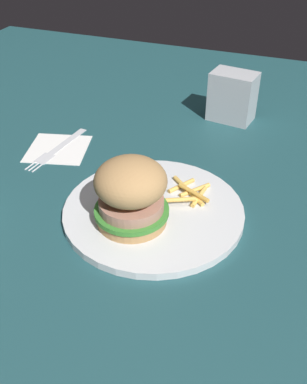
{
  "coord_description": "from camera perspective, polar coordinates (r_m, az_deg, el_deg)",
  "views": [
    {
      "loc": [
        -0.49,
        -0.21,
        0.43
      ],
      "look_at": [
        0.02,
        -0.02,
        0.04
      ],
      "focal_mm": 41.94,
      "sensor_mm": 36.0,
      "label": 1
    }
  ],
  "objects": [
    {
      "name": "ground_plane",
      "position": [
        0.69,
        -1.98,
        -3.3
      ],
      "size": [
        1.6,
        1.6,
        0.0
      ],
      "primitive_type": "plane",
      "color": "#1E474C"
    },
    {
      "name": "plate",
      "position": [
        0.69,
        -0.0,
        -2.43
      ],
      "size": [
        0.28,
        0.28,
        0.01
      ],
      "primitive_type": "cylinder",
      "color": "silver",
      "rests_on": "ground_plane"
    },
    {
      "name": "sandwich",
      "position": [
        0.63,
        -2.89,
        -0.07
      ],
      "size": [
        0.11,
        0.11,
        0.1
      ],
      "color": "tan",
      "rests_on": "plate"
    },
    {
      "name": "fries_pile",
      "position": [
        0.71,
        4.62,
        -0.02
      ],
      "size": [
        0.08,
        0.07,
        0.01
      ],
      "color": "#E5B251",
      "rests_on": "plate"
    },
    {
      "name": "napkin",
      "position": [
        0.88,
        -12.05,
        5.44
      ],
      "size": [
        0.13,
        0.13,
        0.0
      ],
      "primitive_type": "cube",
      "rotation": [
        0.0,
        0.0,
        0.26
      ],
      "color": "white",
      "rests_on": "ground_plane"
    },
    {
      "name": "fork",
      "position": [
        0.87,
        -12.13,
        5.53
      ],
      "size": [
        0.17,
        0.03,
        0.0
      ],
      "color": "silver",
      "rests_on": "napkin"
    },
    {
      "name": "napkin_dispenser",
      "position": [
        0.96,
        10.01,
        11.85
      ],
      "size": [
        0.07,
        0.1,
        0.1
      ],
      "primitive_type": "cube",
      "rotation": [
        0.0,
        0.0,
        4.57
      ],
      "color": "#B7BABF",
      "rests_on": "ground_plane"
    }
  ]
}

